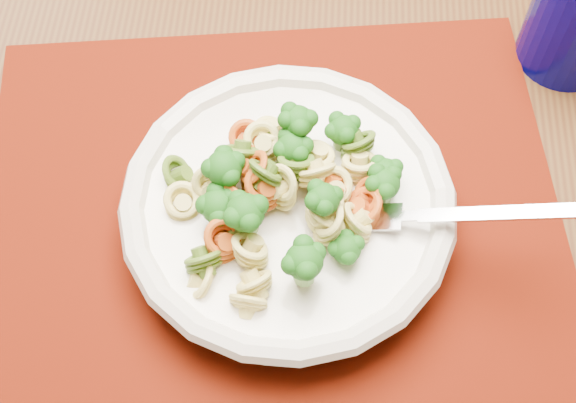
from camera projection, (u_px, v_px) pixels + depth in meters
name	position (u px, v px, depth m)	size (l,w,h in m)	color
dining_table	(244.00, 138.00, 0.79)	(1.60, 1.37, 0.70)	#4D3015
placemat	(272.00, 204.00, 0.65)	(0.46, 0.36, 0.00)	#4F0D03
pasta_bowl	(288.00, 208.00, 0.61)	(0.26, 0.26, 0.05)	white
pasta_broccoli_heap	(288.00, 198.00, 0.59)	(0.22, 0.22, 0.06)	#F1D977
fork	(385.00, 217.00, 0.59)	(0.19, 0.02, 0.01)	silver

